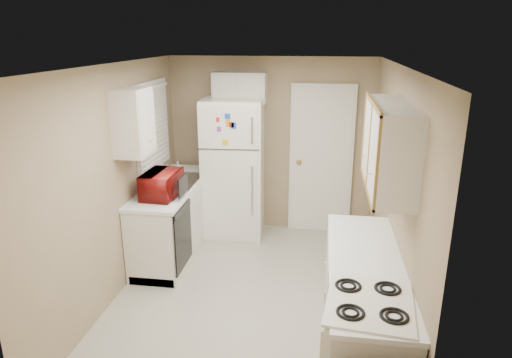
# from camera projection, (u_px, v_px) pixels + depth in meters

# --- Properties ---
(floor) EXTENTS (3.80, 3.80, 0.00)m
(floor) POSITION_uv_depth(u_px,v_px,m) (249.00, 295.00, 4.90)
(floor) COLOR beige
(floor) RESTS_ON ground
(ceiling) EXTENTS (3.80, 3.80, 0.00)m
(ceiling) POSITION_uv_depth(u_px,v_px,m) (248.00, 65.00, 4.17)
(ceiling) COLOR white
(ceiling) RESTS_ON floor
(wall_left) EXTENTS (3.80, 3.80, 0.00)m
(wall_left) POSITION_uv_depth(u_px,v_px,m) (116.00, 183.00, 4.73)
(wall_left) COLOR tan
(wall_left) RESTS_ON floor
(wall_right) EXTENTS (3.80, 3.80, 0.00)m
(wall_right) POSITION_uv_depth(u_px,v_px,m) (394.00, 196.00, 4.34)
(wall_right) COLOR tan
(wall_right) RESTS_ON floor
(wall_back) EXTENTS (2.80, 2.80, 0.00)m
(wall_back) POSITION_uv_depth(u_px,v_px,m) (271.00, 145.00, 6.32)
(wall_back) COLOR tan
(wall_back) RESTS_ON floor
(wall_front) EXTENTS (2.80, 2.80, 0.00)m
(wall_front) POSITION_uv_depth(u_px,v_px,m) (198.00, 291.00, 2.74)
(wall_front) COLOR tan
(wall_front) RESTS_ON floor
(left_counter) EXTENTS (0.60, 1.80, 0.90)m
(left_counter) POSITION_uv_depth(u_px,v_px,m) (175.00, 218.00, 5.76)
(left_counter) COLOR silver
(left_counter) RESTS_ON floor
(dishwasher) EXTENTS (0.03, 0.58, 0.72)m
(dishwasher) POSITION_uv_depth(u_px,v_px,m) (182.00, 237.00, 5.14)
(dishwasher) COLOR black
(dishwasher) RESTS_ON floor
(sink) EXTENTS (0.54, 0.74, 0.16)m
(sink) POSITION_uv_depth(u_px,v_px,m) (177.00, 184.00, 5.78)
(sink) COLOR gray
(sink) RESTS_ON left_counter
(microwave) EXTENTS (0.53, 0.31, 0.35)m
(microwave) POSITION_uv_depth(u_px,v_px,m) (162.00, 184.00, 5.16)
(microwave) COLOR maroon
(microwave) RESTS_ON left_counter
(soap_bottle) EXTENTS (0.09, 0.09, 0.18)m
(soap_bottle) POSITION_uv_depth(u_px,v_px,m) (178.00, 168.00, 5.96)
(soap_bottle) COLOR white
(soap_bottle) RESTS_ON left_counter
(window_blinds) EXTENTS (0.10, 0.98, 1.08)m
(window_blinds) POSITION_uv_depth(u_px,v_px,m) (153.00, 126.00, 5.59)
(window_blinds) COLOR silver
(window_blinds) RESTS_ON wall_left
(upper_cabinet_left) EXTENTS (0.30, 0.45, 0.70)m
(upper_cabinet_left) POSITION_uv_depth(u_px,v_px,m) (133.00, 122.00, 4.73)
(upper_cabinet_left) COLOR silver
(upper_cabinet_left) RESTS_ON wall_left
(refrigerator) EXTENTS (0.82, 0.80, 1.89)m
(refrigerator) POSITION_uv_depth(u_px,v_px,m) (234.00, 168.00, 6.16)
(refrigerator) COLOR white
(refrigerator) RESTS_ON floor
(cabinet_over_fridge) EXTENTS (0.70, 0.30, 0.40)m
(cabinet_over_fridge) POSITION_uv_depth(u_px,v_px,m) (240.00, 88.00, 5.99)
(cabinet_over_fridge) COLOR silver
(cabinet_over_fridge) RESTS_ON wall_back
(interior_door) EXTENTS (0.86, 0.06, 2.08)m
(interior_door) POSITION_uv_depth(u_px,v_px,m) (321.00, 161.00, 6.24)
(interior_door) COLOR white
(interior_door) RESTS_ON floor
(right_counter) EXTENTS (0.60, 2.00, 0.90)m
(right_counter) POSITION_uv_depth(u_px,v_px,m) (362.00, 310.00, 3.85)
(right_counter) COLOR silver
(right_counter) RESTS_ON floor
(stove) EXTENTS (0.66, 0.78, 0.87)m
(stove) POSITION_uv_depth(u_px,v_px,m) (365.00, 358.00, 3.29)
(stove) COLOR white
(stove) RESTS_ON floor
(upper_cabinet_right) EXTENTS (0.30, 1.20, 0.70)m
(upper_cabinet_right) POSITION_uv_depth(u_px,v_px,m) (390.00, 147.00, 3.70)
(upper_cabinet_right) COLOR silver
(upper_cabinet_right) RESTS_ON wall_right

